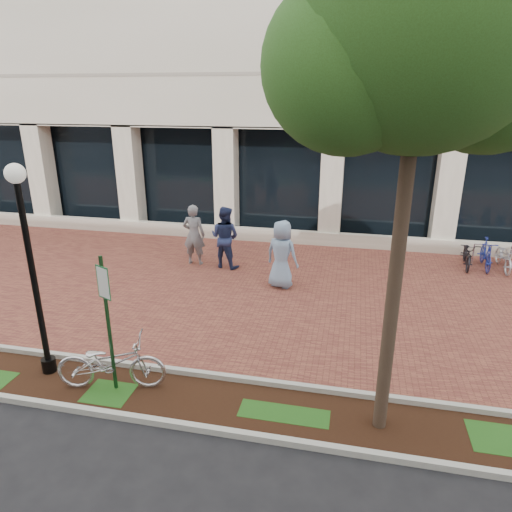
% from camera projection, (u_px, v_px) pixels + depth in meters
% --- Properties ---
extents(ground, '(120.00, 120.00, 0.00)m').
position_uv_depth(ground, '(248.00, 288.00, 13.30)').
color(ground, black).
rests_on(ground, ground).
extents(brick_plaza, '(40.00, 9.00, 0.01)m').
position_uv_depth(brick_plaza, '(248.00, 288.00, 13.30)').
color(brick_plaza, brown).
rests_on(brick_plaza, ground).
extents(planting_strip, '(40.00, 1.50, 0.01)m').
position_uv_depth(planting_strip, '(184.00, 399.00, 8.47)').
color(planting_strip, black).
rests_on(planting_strip, ground).
extents(curb_plaza_side, '(40.00, 0.12, 0.12)m').
position_uv_depth(curb_plaza_side, '(197.00, 373.00, 9.14)').
color(curb_plaza_side, '#B0B1A7').
rests_on(curb_plaza_side, ground).
extents(curb_street_side, '(40.00, 0.12, 0.12)m').
position_uv_depth(curb_street_side, '(168.00, 423.00, 7.76)').
color(curb_street_side, '#B0B1A7').
rests_on(curb_street_side, ground).
extents(parking_sign, '(0.34, 0.07, 2.71)m').
position_uv_depth(parking_sign, '(106.00, 309.00, 8.19)').
color(parking_sign, '#15391B').
rests_on(parking_sign, ground).
extents(lamppost, '(0.36, 0.36, 4.22)m').
position_uv_depth(lamppost, '(31.00, 262.00, 8.51)').
color(lamppost, black).
rests_on(lamppost, ground).
extents(street_tree, '(4.22, 3.51, 8.06)m').
position_uv_depth(street_tree, '(427.00, 33.00, 5.78)').
color(street_tree, '#4C392B').
rests_on(street_tree, ground).
extents(locked_bicycle, '(2.18, 1.16, 1.09)m').
position_uv_depth(locked_bicycle, '(111.00, 363.00, 8.63)').
color(locked_bicycle, silver).
rests_on(locked_bicycle, ground).
extents(pedestrian_left, '(0.74, 0.49, 2.01)m').
position_uv_depth(pedestrian_left, '(194.00, 235.00, 14.87)').
color(pedestrian_left, slate).
rests_on(pedestrian_left, ground).
extents(pedestrian_mid, '(1.13, 0.97, 2.02)m').
position_uv_depth(pedestrian_mid, '(225.00, 237.00, 14.61)').
color(pedestrian_mid, navy).
rests_on(pedestrian_mid, ground).
extents(pedestrian_right, '(1.13, 0.92, 2.00)m').
position_uv_depth(pedestrian_right, '(282.00, 254.00, 13.08)').
color(pedestrian_right, '#7D9ABB').
rests_on(pedestrian_right, ground).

